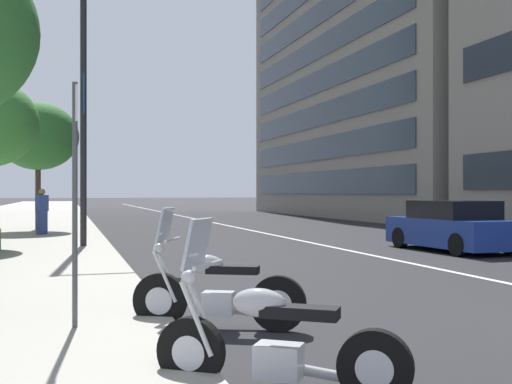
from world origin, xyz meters
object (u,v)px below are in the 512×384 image
object	(u,v)px
motorcycle_under_tarp	(215,293)
street_tree_near_plaza_corner	(38,136)
parking_sign_by_curb	(75,181)
street_lamp_with_banners	(97,80)
motorcycle_second_in_row	(273,343)
car_lead_in_lane	(452,227)
pedestrian_on_plaza	(42,211)

from	to	relation	value
motorcycle_under_tarp	street_tree_near_plaza_corner	xyz separation A→B (m)	(19.81, 2.91, 3.56)
parking_sign_by_curb	street_lamp_with_banners	size ratio (longest dim) A/B	0.35
motorcycle_second_in_row	street_tree_near_plaza_corner	distance (m)	22.83
car_lead_in_lane	parking_sign_by_curb	bearing A→B (deg)	125.04
street_lamp_with_banners	street_tree_near_plaza_corner	xyz separation A→B (m)	(8.73, 1.98, -0.93)
car_lead_in_lane	street_tree_near_plaza_corner	xyz separation A→B (m)	(11.77, 11.78, 3.32)
street_lamp_with_banners	street_tree_near_plaza_corner	world-z (taller)	street_lamp_with_banners
pedestrian_on_plaza	motorcycle_second_in_row	bearing A→B (deg)	151.27
car_lead_in_lane	pedestrian_on_plaza	distance (m)	14.34
motorcycle_second_in_row	street_lamp_with_banners	bearing A→B (deg)	-51.70
motorcycle_second_in_row	street_tree_near_plaza_corner	size ratio (longest dim) A/B	0.35
motorcycle_second_in_row	car_lead_in_lane	distance (m)	13.89
motorcycle_second_in_row	pedestrian_on_plaza	size ratio (longest dim) A/B	1.11
motorcycle_second_in_row	parking_sign_by_curb	distance (m)	3.23
parking_sign_by_curb	street_tree_near_plaza_corner	bearing A→B (deg)	3.61
motorcycle_under_tarp	street_lamp_with_banners	world-z (taller)	street_lamp_with_banners
motorcycle_under_tarp	pedestrian_on_plaza	world-z (taller)	pedestrian_on_plaza
parking_sign_by_curb	motorcycle_under_tarp	bearing A→B (deg)	-86.99
street_tree_near_plaza_corner	pedestrian_on_plaza	size ratio (longest dim) A/B	3.15
parking_sign_by_curb	pedestrian_on_plaza	bearing A→B (deg)	3.37
motorcycle_second_in_row	car_lead_in_lane	size ratio (longest dim) A/B	0.44
motorcycle_under_tarp	car_lead_in_lane	bearing A→B (deg)	-111.96
motorcycle_second_in_row	street_tree_near_plaza_corner	xyz separation A→B (m)	(22.37, 2.81, 3.58)
motorcycle_under_tarp	parking_sign_by_curb	xyz separation A→B (m)	(-0.09, 1.66, 1.36)
motorcycle_second_in_row	parking_sign_by_curb	xyz separation A→B (m)	(2.47, 1.55, 1.38)
parking_sign_by_curb	street_tree_near_plaza_corner	distance (m)	20.06
car_lead_in_lane	street_lamp_with_banners	distance (m)	11.11
street_lamp_with_banners	pedestrian_on_plaza	world-z (taller)	street_lamp_with_banners
street_tree_near_plaza_corner	pedestrian_on_plaza	distance (m)	4.43
motorcycle_under_tarp	pedestrian_on_plaza	distance (m)	16.79
motorcycle_second_in_row	street_lamp_with_banners	world-z (taller)	street_lamp_with_banners
motorcycle_second_in_row	pedestrian_on_plaza	distance (m)	19.31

